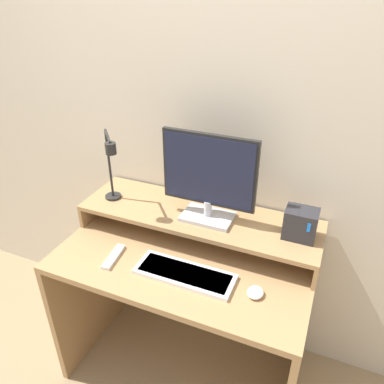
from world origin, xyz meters
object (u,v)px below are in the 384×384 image
Objects in this scene: remote_control at (114,257)px; keyboard at (185,274)px; monitor at (209,178)px; router_dock at (301,224)px; desk_lamp at (111,166)px; mouse at (255,292)px.

keyboard is at bearing 3.29° from remote_control.
monitor reaches higher than router_dock.
router_dock is 0.79× the size of remote_control.
monitor reaches higher than desk_lamp.
keyboard is (0.46, -0.20, -0.33)m from desk_lamp.
mouse is (-0.11, -0.28, -0.18)m from router_dock.
monitor reaches higher than keyboard.
keyboard is 2.48× the size of remote_control.
remote_control is (-0.34, -0.02, -0.00)m from keyboard.
mouse is (0.31, -0.27, -0.33)m from monitor.
mouse is 0.45× the size of remote_control.
keyboard is 5.58× the size of mouse.
desk_lamp is 0.89m from router_dock.
monitor is 0.56m from remote_control.
router_dock is at bearing 69.18° from mouse.
router_dock reaches higher than remote_control.
monitor reaches higher than mouse.
keyboard is (0.00, -0.27, -0.33)m from monitor.
remote_control is at bearing -61.75° from desk_lamp.
mouse is at bearing -40.95° from monitor.
router_dock is 0.32× the size of keyboard.
desk_lamp is 4.82× the size of mouse.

